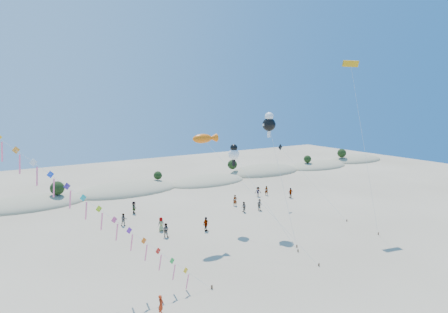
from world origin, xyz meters
TOP-DOWN VIEW (x-y plane):
  - ground at (0.00, 0.00)m, footprint 160.00×160.00m
  - dune_ridge at (1.06, 45.14)m, footprint 145.30×11.49m
  - kite_train at (-18.95, 11.56)m, footprint 26.20×10.04m
  - fish_kite at (0.44, 17.30)m, footprint 7.32×13.41m
  - cartoon_kite_low at (5.55, 18.93)m, footprint 2.05×11.46m
  - cartoon_kite_high at (9.50, 16.84)m, footprint 2.92×8.48m
  - parafoil_kite at (19.49, 12.66)m, footprint 2.39×6.49m
  - dark_kite at (18.02, 20.62)m, footprint 2.84×11.59m
  - flyer_foreground at (-10.54, 5.09)m, footprint 0.66×0.68m
  - beachgoers at (5.53, 25.56)m, footprint 29.24×13.42m

SIDE VIEW (x-z plane):
  - ground at x=0.00m, z-range 0.00..0.00m
  - dune_ridge at x=1.06m, z-range -2.67..2.90m
  - flyer_foreground at x=-10.54m, z-range 0.00..1.57m
  - beachgoers at x=5.53m, z-range -0.05..1.78m
  - dark_kite at x=18.02m, z-range 1.91..11.63m
  - cartoon_kite_low at x=5.55m, z-range 4.29..15.18m
  - fish_kite at x=0.44m, z-range 5.72..18.31m
  - kite_train at x=-18.95m, z-range 0.44..24.55m
  - cartoon_kite_high at x=9.50m, z-range 6.08..20.99m
  - parafoil_kite at x=19.49m, z-range 9.95..31.43m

